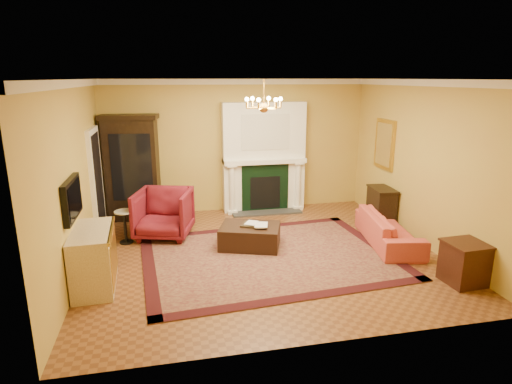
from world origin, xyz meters
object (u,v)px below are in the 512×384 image
object	(u,v)px
wingback_armchair	(164,211)
pedestal_table	(125,224)
coral_sofa	(389,224)
china_cabinet	(133,170)
commode	(94,258)
leather_ottoman	(250,236)
end_table	(464,264)
console_table	(381,207)

from	to	relation	value
wingback_armchair	pedestal_table	bearing A→B (deg)	-149.13
coral_sofa	china_cabinet	bearing A→B (deg)	71.86
wingback_armchair	commode	world-z (taller)	wingback_armchair
china_cabinet	pedestal_table	size ratio (longest dim) A/B	3.44
leather_ottoman	pedestal_table	bearing A→B (deg)	-177.90
coral_sofa	end_table	xyz separation A→B (m)	(0.31, -1.70, -0.07)
china_cabinet	coral_sofa	xyz separation A→B (m)	(4.74, -2.51, -0.71)
end_table	pedestal_table	bearing A→B (deg)	151.91
wingback_armchair	commode	bearing A→B (deg)	-102.84
end_table	console_table	world-z (taller)	console_table
commode	leather_ottoman	world-z (taller)	commode
end_table	commode	bearing A→B (deg)	169.03
wingback_armchair	commode	size ratio (longest dim) A/B	0.88
china_cabinet	pedestal_table	bearing A→B (deg)	-85.97
coral_sofa	leather_ottoman	xyz separation A→B (m)	(-2.58, 0.36, -0.16)
pedestal_table	coral_sofa	bearing A→B (deg)	-12.17
pedestal_table	commode	bearing A→B (deg)	-100.29
end_table	console_table	xyz separation A→B (m)	(0.06, 2.72, 0.08)
wingback_armchair	coral_sofa	size ratio (longest dim) A/B	0.54
end_table	leather_ottoman	world-z (taller)	end_table
wingback_armchair	end_table	bearing A→B (deg)	-17.95
leather_ottoman	wingback_armchair	bearing A→B (deg)	169.25
china_cabinet	coral_sofa	world-z (taller)	china_cabinet
coral_sofa	end_table	distance (m)	1.73
pedestal_table	leather_ottoman	distance (m)	2.36
leather_ottoman	end_table	bearing A→B (deg)	-16.58
wingback_armchair	commode	distance (m)	2.14
wingback_armchair	console_table	bearing A→B (deg)	12.87
china_cabinet	console_table	bearing A→B (deg)	-8.53
china_cabinet	console_table	size ratio (longest dim) A/B	2.84
commode	end_table	xyz separation A→B (m)	(5.45, -1.06, -0.13)
china_cabinet	console_table	world-z (taller)	china_cabinet
china_cabinet	commode	bearing A→B (deg)	-89.48
pedestal_table	leather_ottoman	size ratio (longest dim) A/B	0.60
pedestal_table	commode	size ratio (longest dim) A/B	0.54
china_cabinet	end_table	bearing A→B (deg)	-32.11
wingback_armchair	coral_sofa	distance (m)	4.30
leather_ottoman	china_cabinet	bearing A→B (deg)	153.96
wingback_armchair	china_cabinet	bearing A→B (deg)	131.45
pedestal_table	leather_ottoman	world-z (taller)	pedestal_table
china_cabinet	pedestal_table	world-z (taller)	china_cabinet
china_cabinet	console_table	distance (m)	5.37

